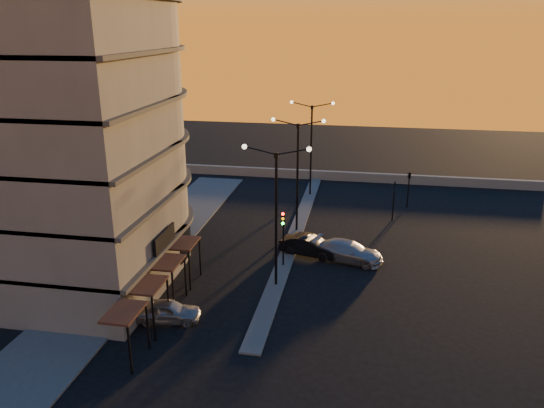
% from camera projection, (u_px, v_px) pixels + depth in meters
% --- Properties ---
extents(ground, '(120.00, 120.00, 0.00)m').
position_uv_depth(ground, '(276.00, 285.00, 35.28)').
color(ground, black).
rests_on(ground, ground).
extents(sidewalk_west, '(5.00, 40.00, 0.12)m').
position_uv_depth(sidewalk_west, '(151.00, 249.00, 40.78)').
color(sidewalk_west, '#50504D').
rests_on(sidewalk_west, ground).
extents(median, '(1.20, 36.00, 0.12)m').
position_uv_depth(median, '(297.00, 230.00, 44.57)').
color(median, '#50504D').
rests_on(median, ground).
extents(parapet, '(44.00, 0.50, 1.00)m').
position_uv_depth(parapet, '(334.00, 176.00, 58.99)').
color(parapet, '#67645E').
rests_on(parapet, ground).
extents(building, '(14.35, 17.08, 25.00)m').
position_uv_depth(building, '(61.00, 100.00, 33.87)').
color(building, '#67625B').
rests_on(building, ground).
extents(streetlamp_near, '(4.32, 0.32, 9.51)m').
position_uv_depth(streetlamp_near, '(276.00, 206.00, 33.48)').
color(streetlamp_near, black).
rests_on(streetlamp_near, ground).
extents(streetlamp_mid, '(4.32, 0.32, 9.51)m').
position_uv_depth(streetlamp_mid, '(298.00, 167.00, 42.79)').
color(streetlamp_mid, black).
rests_on(streetlamp_mid, ground).
extents(streetlamp_far, '(4.32, 0.32, 9.51)m').
position_uv_depth(streetlamp_far, '(311.00, 141.00, 52.11)').
color(streetlamp_far, black).
rests_on(streetlamp_far, ground).
extents(traffic_light_main, '(0.28, 0.44, 4.25)m').
position_uv_depth(traffic_light_main, '(283.00, 230.00, 37.03)').
color(traffic_light_main, black).
rests_on(traffic_light_main, ground).
extents(signal_east_a, '(0.13, 0.16, 3.60)m').
position_uv_depth(signal_east_a, '(394.00, 200.00, 46.33)').
color(signal_east_a, black).
rests_on(signal_east_a, ground).
extents(signal_east_b, '(0.42, 1.99, 3.60)m').
position_uv_depth(signal_east_b, '(410.00, 176.00, 49.43)').
color(signal_east_b, black).
rests_on(signal_east_b, ground).
extents(car_hatchback, '(4.07, 2.14, 1.32)m').
position_uv_depth(car_hatchback, '(167.00, 311.00, 30.85)').
color(car_hatchback, gray).
rests_on(car_hatchback, ground).
extents(car_sedan, '(4.76, 2.68, 1.49)m').
position_uv_depth(car_sedan, '(310.00, 246.00, 39.71)').
color(car_sedan, black).
rests_on(car_sedan, ground).
extents(car_wagon, '(5.48, 3.28, 1.49)m').
position_uv_depth(car_wagon, '(348.00, 251.00, 38.76)').
color(car_wagon, '#9D9FA4').
rests_on(car_wagon, ground).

